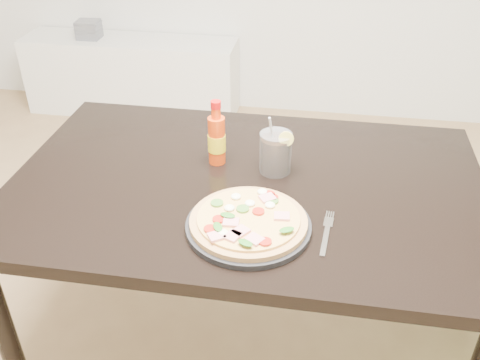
% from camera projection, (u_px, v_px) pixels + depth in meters
% --- Properties ---
extents(dining_table, '(1.40, 0.90, 0.75)m').
position_uv_depth(dining_table, '(246.00, 204.00, 1.63)').
color(dining_table, black).
rests_on(dining_table, ground).
extents(plate, '(0.33, 0.33, 0.02)m').
position_uv_depth(plate, '(248.00, 226.00, 1.39)').
color(plate, black).
rests_on(plate, dining_table).
extents(pizza, '(0.31, 0.31, 0.03)m').
position_uv_depth(pizza, '(248.00, 220.00, 1.38)').
color(pizza, '#B58051').
rests_on(pizza, plate).
extents(hot_sauce_bottle, '(0.07, 0.07, 0.21)m').
position_uv_depth(hot_sauce_bottle, '(217.00, 139.00, 1.63)').
color(hot_sauce_bottle, red).
rests_on(hot_sauce_bottle, dining_table).
extents(cola_cup, '(0.10, 0.10, 0.19)m').
position_uv_depth(cola_cup, '(275.00, 153.00, 1.60)').
color(cola_cup, black).
rests_on(cola_cup, dining_table).
extents(fork, '(0.03, 0.19, 0.00)m').
position_uv_depth(fork, '(327.00, 231.00, 1.38)').
color(fork, silver).
rests_on(fork, dining_table).
extents(media_console, '(1.40, 0.34, 0.50)m').
position_uv_depth(media_console, '(132.00, 76.00, 3.58)').
color(media_console, white).
rests_on(media_console, ground).
extents(cd_stack, '(0.14, 0.12, 0.11)m').
position_uv_depth(cd_stack, '(89.00, 29.00, 3.43)').
color(cd_stack, slate).
rests_on(cd_stack, media_console).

